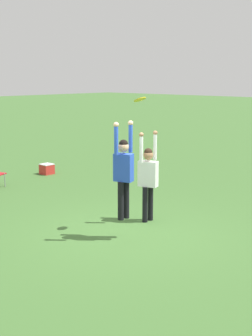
% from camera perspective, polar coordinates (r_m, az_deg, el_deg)
% --- Properties ---
extents(ground_plane, '(120.00, 120.00, 0.00)m').
position_cam_1_polar(ground_plane, '(9.85, 0.12, -8.00)').
color(ground_plane, '#3D662D').
extents(person_jumping, '(0.52, 0.41, 1.96)m').
position_cam_1_polar(person_jumping, '(9.18, -0.31, -0.10)').
color(person_jumping, black).
rests_on(person_jumping, ground_plane).
extents(person_defending, '(0.58, 0.47, 2.04)m').
position_cam_1_polar(person_defending, '(10.40, 2.70, -0.81)').
color(person_defending, black).
rests_on(person_defending, ground_plane).
extents(frisbee, '(0.26, 0.25, 0.11)m').
position_cam_1_polar(frisbee, '(9.59, 1.70, 8.34)').
color(frisbee, yellow).
extents(cooler_box, '(0.38, 0.40, 0.34)m').
position_cam_1_polar(cooler_box, '(15.86, -9.63, -0.11)').
color(cooler_box, red).
rests_on(cooler_box, ground_plane).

